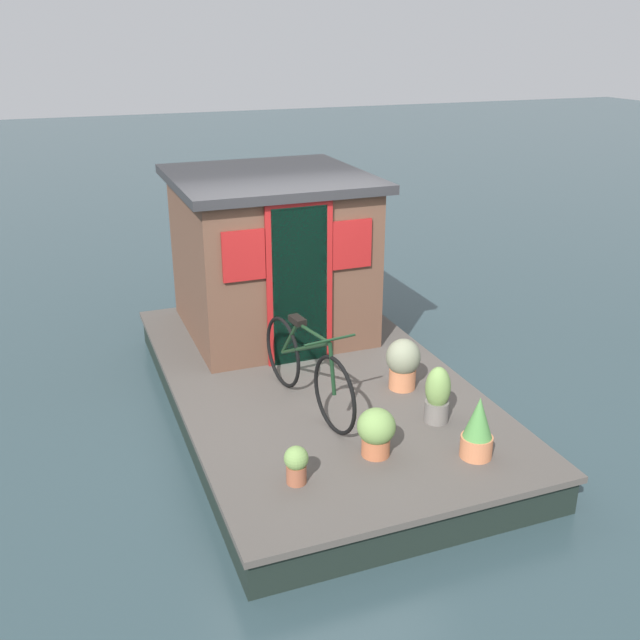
# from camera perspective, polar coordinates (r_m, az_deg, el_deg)

# --- Properties ---
(ground_plane) EXTENTS (60.00, 60.00, 0.00)m
(ground_plane) POSITION_cam_1_polar(r_m,az_deg,el_deg) (7.75, -0.53, -6.96)
(ground_plane) COLOR #2D4247
(houseboat_deck) EXTENTS (5.02, 2.86, 0.39)m
(houseboat_deck) POSITION_cam_1_polar(r_m,az_deg,el_deg) (7.66, -0.54, -5.68)
(houseboat_deck) COLOR #4C4742
(houseboat_deck) RESTS_ON ground_plane
(houseboat_cabin) EXTENTS (2.19, 2.16, 1.85)m
(houseboat_cabin) POSITION_cam_1_polar(r_m,az_deg,el_deg) (8.47, -3.87, 5.24)
(houseboat_cabin) COLOR brown
(houseboat_cabin) RESTS_ON houseboat_deck
(bicycle) EXTENTS (1.75, 0.50, 0.87)m
(bicycle) POSITION_cam_1_polar(r_m,az_deg,el_deg) (6.81, -1.03, -3.82)
(bicycle) COLOR black
(bicycle) RESTS_ON houseboat_deck
(potted_plant_basil) EXTENTS (0.23, 0.23, 0.54)m
(potted_plant_basil) POSITION_cam_1_polar(r_m,az_deg,el_deg) (6.70, 9.20, -5.83)
(potted_plant_basil) COLOR slate
(potted_plant_basil) RESTS_ON houseboat_deck
(potted_plant_sage) EXTENTS (0.34, 0.34, 0.52)m
(potted_plant_sage) POSITION_cam_1_polar(r_m,az_deg,el_deg) (7.26, 6.52, -3.33)
(potted_plant_sage) COLOR #C6754C
(potted_plant_sage) RESTS_ON houseboat_deck
(potted_plant_rosemary) EXTENTS (0.20, 0.20, 0.32)m
(potted_plant_rosemary) POSITION_cam_1_polar(r_m,az_deg,el_deg) (5.82, -1.87, -11.20)
(potted_plant_rosemary) COLOR #935138
(potted_plant_rosemary) RESTS_ON houseboat_deck
(potted_plant_thyme) EXTENTS (0.33, 0.33, 0.43)m
(potted_plant_thyme) POSITION_cam_1_polar(r_m,az_deg,el_deg) (6.15, 4.43, -8.66)
(potted_plant_thyme) COLOR #B2603D
(potted_plant_thyme) RESTS_ON houseboat_deck
(potted_plant_ivy) EXTENTS (0.27, 0.27, 0.55)m
(potted_plant_ivy) POSITION_cam_1_polar(r_m,az_deg,el_deg) (6.24, 12.27, -8.33)
(potted_plant_ivy) COLOR #C6754C
(potted_plant_ivy) RESTS_ON houseboat_deck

